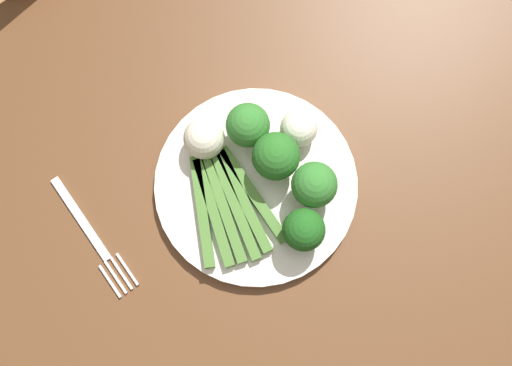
% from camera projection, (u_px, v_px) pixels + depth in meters
% --- Properties ---
extents(ground_plane, '(6.00, 6.00, 0.02)m').
position_uv_depth(ground_plane, '(250.00, 267.00, 1.50)').
color(ground_plane, '#B7A88E').
extents(dining_table, '(1.32, 0.80, 0.76)m').
position_uv_depth(dining_table, '(246.00, 221.00, 0.87)').
color(dining_table, brown).
rests_on(dining_table, ground_plane).
extents(plate, '(0.24, 0.24, 0.01)m').
position_uv_depth(plate, '(256.00, 185.00, 0.75)').
color(plate, silver).
rests_on(plate, dining_table).
extents(asparagus_bundle, '(0.11, 0.15, 0.01)m').
position_uv_depth(asparagus_bundle, '(228.00, 205.00, 0.73)').
color(asparagus_bundle, '#47752D').
rests_on(asparagus_bundle, plate).
extents(broccoli_outer_edge, '(0.06, 0.06, 0.07)m').
position_uv_depth(broccoli_outer_edge, '(276.00, 157.00, 0.71)').
color(broccoli_outer_edge, '#568E33').
rests_on(broccoli_outer_edge, plate).
extents(broccoli_near_center, '(0.05, 0.05, 0.06)m').
position_uv_depth(broccoli_near_center, '(248.00, 125.00, 0.72)').
color(broccoli_near_center, '#609E3D').
rests_on(broccoli_near_center, plate).
extents(broccoli_back, '(0.05, 0.05, 0.06)m').
position_uv_depth(broccoli_back, '(304.00, 230.00, 0.70)').
color(broccoli_back, '#4C7F2B').
rests_on(broccoli_back, plate).
extents(broccoli_front_left, '(0.05, 0.05, 0.06)m').
position_uv_depth(broccoli_front_left, '(314.00, 185.00, 0.71)').
color(broccoli_front_left, '#609E3D').
rests_on(broccoli_front_left, plate).
extents(cauliflower_mid, '(0.05, 0.05, 0.05)m').
position_uv_depth(cauliflower_mid, '(204.00, 139.00, 0.73)').
color(cauliflower_mid, silver).
rests_on(cauliflower_mid, plate).
extents(cauliflower_right, '(0.04, 0.04, 0.04)m').
position_uv_depth(cauliflower_right, '(299.00, 128.00, 0.74)').
color(cauliflower_right, white).
rests_on(cauliflower_right, plate).
extents(fork, '(0.03, 0.17, 0.00)m').
position_uv_depth(fork, '(93.00, 236.00, 0.75)').
color(fork, silver).
rests_on(fork, dining_table).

